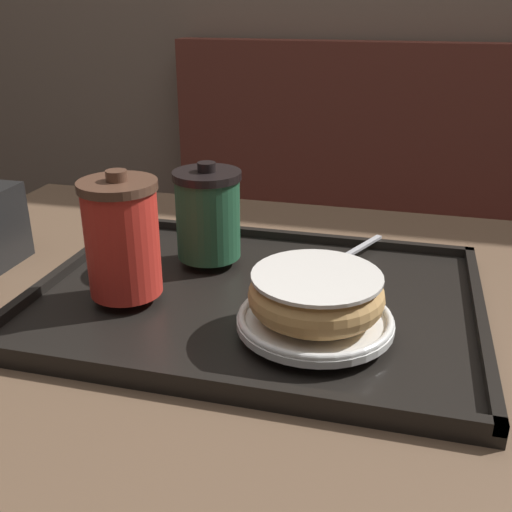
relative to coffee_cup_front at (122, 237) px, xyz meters
name	(u,v)px	position (x,y,z in m)	size (l,w,h in m)	color
booth_bench	(432,312)	(0.41, 0.94, -0.54)	(1.50, 0.44, 1.00)	brown
cafe_table	(247,403)	(0.13, 0.07, -0.26)	(1.03, 0.75, 0.76)	brown
serving_tray	(256,299)	(0.14, 0.05, -0.08)	(0.52, 0.39, 0.02)	black
coffee_cup_front	(122,237)	(0.00, 0.00, 0.00)	(0.09, 0.09, 0.15)	red
coffee_cup_rear	(208,214)	(0.06, 0.13, -0.01)	(0.09, 0.09, 0.13)	#235638
plate_with_chocolate_donut	(315,319)	(0.23, -0.02, -0.06)	(0.17, 0.17, 0.01)	white
donut_chocolate_glazed	(316,294)	(0.23, -0.02, -0.03)	(0.14, 0.14, 0.04)	tan
spoon	(339,258)	(0.23, 0.15, -0.06)	(0.08, 0.14, 0.01)	silver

